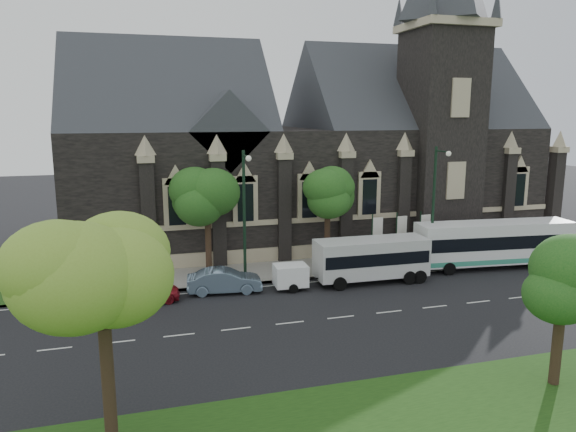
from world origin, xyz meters
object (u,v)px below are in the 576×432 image
object	(u,v)px
tree_park_near	(108,267)
street_lamp_near	(435,201)
box_trailer	(291,276)
sedan	(224,281)
tour_coach	(494,243)
tree_walk_right	(330,188)
shuttle_bus	(371,257)
banner_flag_left	(376,235)
banner_flag_center	(400,233)
street_lamp_mid	(245,210)
tree_park_east	(564,278)
car_far_red	(144,292)
banner_flag_right	(423,232)
tree_walk_left	(209,194)

from	to	relation	value
tree_park_near	street_lamp_near	world-z (taller)	street_lamp_near
box_trailer	sedan	world-z (taller)	box_trailer
tour_coach	street_lamp_near	bearing A→B (deg)	174.43
tree_walk_right	street_lamp_near	distance (m)	7.72
street_lamp_near	shuttle_bus	distance (m)	6.75
banner_flag_left	banner_flag_center	world-z (taller)	same
street_lamp_mid	banner_flag_left	bearing A→B (deg)	10.50
tree_park_east	street_lamp_near	distance (m)	16.86
street_lamp_near	tree_park_near	bearing A→B (deg)	-143.92
tree_walk_right	sedan	size ratio (longest dim) A/B	1.64
tree_park_near	banner_flag_left	distance (m)	25.65
banner_flag_center	banner_flag_left	bearing A→B (deg)	180.00
box_trailer	car_far_red	xyz separation A→B (m)	(-9.28, -0.04, -0.20)
street_lamp_near	shuttle_bus	bearing A→B (deg)	-164.42
banner_flag_right	sedan	xyz separation A→B (m)	(-15.90, -2.96, -1.60)
tree_park_near	street_lamp_mid	size ratio (longest dim) A/B	0.95
banner_flag_left	banner_flag_right	size ratio (longest dim) A/B	1.00
banner_flag_left	sedan	size ratio (longest dim) A/B	0.84
street_lamp_near	car_far_red	size ratio (longest dim) A/B	2.10
tree_park_near	tree_park_east	world-z (taller)	tree_park_near
banner_flag_right	tour_coach	size ratio (longest dim) A/B	0.34
tree_walk_left	banner_flag_right	size ratio (longest dim) A/B	1.91
street_lamp_mid	banner_flag_left	distance (m)	10.81
tree_park_near	banner_flag_right	xyz separation A→B (m)	(22.06, 17.77, -4.03)
banner_flag_right	banner_flag_left	bearing A→B (deg)	180.00
tour_coach	car_far_red	size ratio (longest dim) A/B	2.78
street_lamp_near	banner_flag_left	bearing A→B (deg)	152.82
tree_walk_left	street_lamp_mid	bearing A→B (deg)	-63.53
tour_coach	shuttle_bus	bearing A→B (deg)	-170.79
tour_coach	shuttle_bus	world-z (taller)	tour_coach
tree_walk_right	banner_flag_left	distance (m)	4.92
tree_walk_right	tour_coach	xyz separation A→B (m)	(11.38, -4.51, -3.95)
sedan	street_lamp_mid	bearing A→B (deg)	-50.23
tree_walk_left	banner_flag_left	world-z (taller)	tree_walk_left
tree_walk_right	street_lamp_near	bearing A→B (deg)	-28.06
tree_park_near	shuttle_bus	size ratio (longest dim) A/B	1.11
banner_flag_right	tour_coach	distance (m)	5.16
shuttle_bus	banner_flag_center	bearing A→B (deg)	42.61
tree_walk_left	banner_flag_right	bearing A→B (deg)	-6.04
street_lamp_mid	box_trailer	bearing A→B (deg)	-31.20
box_trailer	banner_flag_left	bearing A→B (deg)	26.97
sedan	tour_coach	bearing A→B (deg)	-82.94
street_lamp_mid	banner_flag_center	xyz separation A→B (m)	(12.29, 1.91, -2.73)
tree_park_east	street_lamp_mid	bearing A→B (deg)	121.79
banner_flag_center	box_trailer	size ratio (longest dim) A/B	1.29
tree_park_east	tree_walk_right	distance (m)	20.29
tree_walk_right	street_lamp_near	world-z (taller)	street_lamp_near
tree_walk_right	banner_flag_center	bearing A→B (deg)	-18.64
street_lamp_near	sedan	distance (m)	16.23
car_far_red	tree_park_east	bearing A→B (deg)	-135.11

